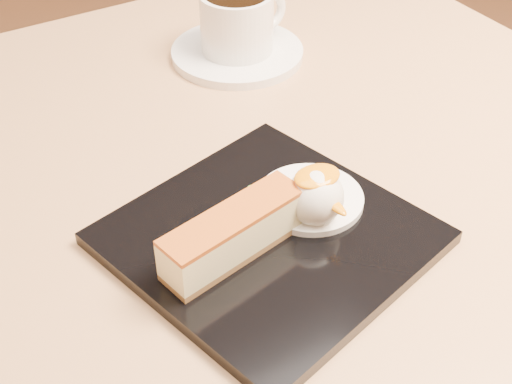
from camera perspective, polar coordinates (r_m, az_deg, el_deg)
table at (r=0.75m, az=1.05°, el=-7.78°), size 0.80×0.80×0.72m
dessert_plate at (r=0.57m, az=1.04°, el=-3.70°), size 0.27×0.27×0.01m
cheesecake at (r=0.54m, az=-1.80°, el=-3.35°), size 0.13×0.06×0.04m
cream_smear at (r=0.60m, az=4.34°, el=-0.52°), size 0.09×0.09×0.01m
ice_cream_scoop at (r=0.57m, az=4.75°, el=-0.38°), size 0.05×0.05×0.05m
mango_sauce at (r=0.56m, az=4.90°, el=1.26°), size 0.04×0.03×0.01m
mint_sprig at (r=0.60m, az=0.70°, el=0.16°), size 0.04×0.03×0.00m
saucer at (r=0.83m, az=-1.51°, el=11.08°), size 0.15×0.15×0.01m
coffee_cup at (r=0.81m, az=-1.43°, el=13.58°), size 0.11×0.08×0.07m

